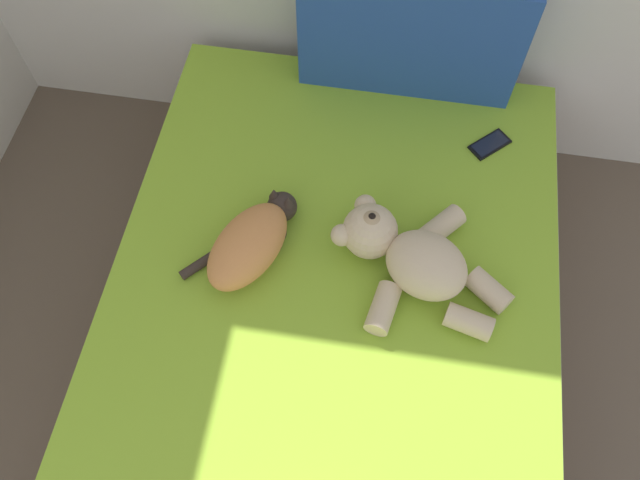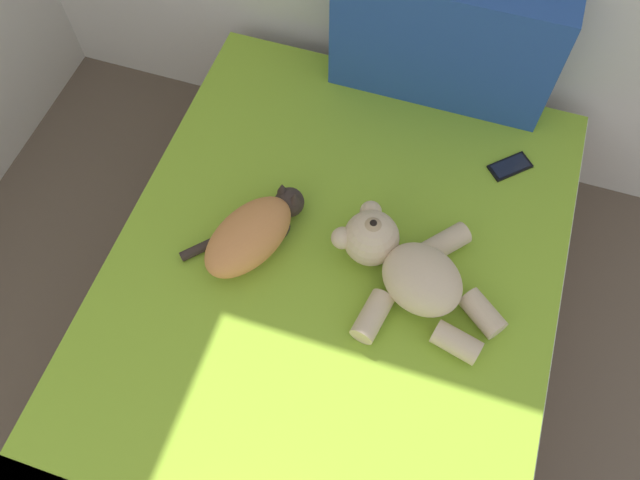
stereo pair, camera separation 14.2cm
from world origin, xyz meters
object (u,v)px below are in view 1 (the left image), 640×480
cell_phone (490,144)px  teddy_bear (410,256)px  bed (329,331)px  cat (251,242)px  patterned_cushion (411,32)px

cell_phone → teddy_bear: bearing=-114.7°
bed → cat: bearing=154.1°
cell_phone → cat: bearing=-142.9°
teddy_bear → cell_phone: (0.25, 0.54, -0.08)m
patterned_cushion → teddy_bear: (0.09, -0.79, -0.16)m
patterned_cushion → cat: patterned_cushion is taller
patterned_cushion → teddy_bear: 0.81m
patterned_cushion → cell_phone: (0.34, -0.25, -0.24)m
bed → cell_phone: bearing=55.8°
cat → bed: bearing=-25.9°
cat → teddy_bear: teddy_bear is taller
cat → teddy_bear: 0.50m
bed → patterned_cushion: 1.08m
bed → cat: size_ratio=4.99×
teddy_bear → cell_phone: 0.60m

